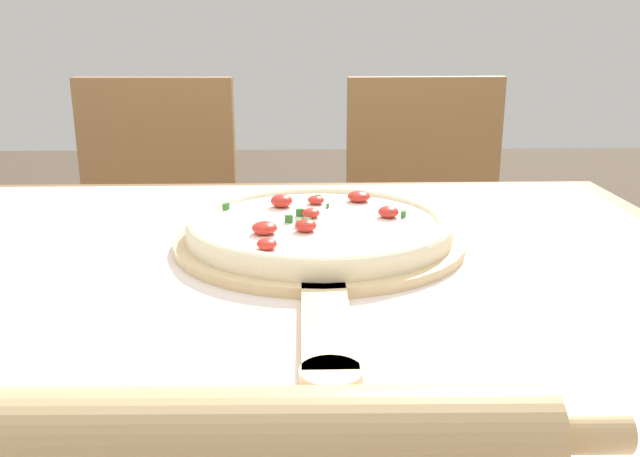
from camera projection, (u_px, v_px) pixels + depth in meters
name	position (u px, v px, depth m)	size (l,w,h in m)	color
dining_table	(270.00, 371.00, 0.78)	(1.12, 0.96, 0.74)	brown
towel_cloth	(268.00, 278.00, 0.74)	(1.04, 0.88, 0.00)	silver
pizza_peel	(320.00, 245.00, 0.83)	(0.36, 0.55, 0.01)	#D6B784
pizza	(319.00, 225.00, 0.84)	(0.33, 0.33, 0.04)	beige
rolling_pin	(230.00, 434.00, 0.40)	(0.48, 0.06, 0.06)	tan
chair_left	(154.00, 239.00, 1.63)	(0.41, 0.41, 0.89)	#A37547
chair_right	(428.00, 237.00, 1.64)	(0.41, 0.41, 0.89)	#A37547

